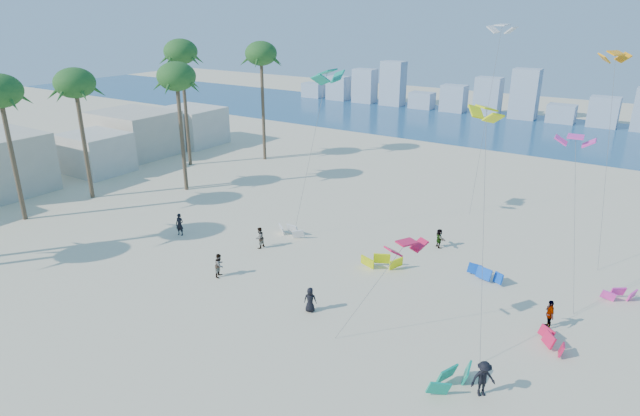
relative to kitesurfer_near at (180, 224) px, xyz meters
The scene contains 10 objects.
ground 17.30m from the kitesurfer_near, 55.18° to the right, with size 220.00×220.00×0.00m, color beige.
ocean 58.66m from the kitesurfer_near, 80.32° to the left, with size 220.00×220.00×0.00m, color navy.
kitesurfer_near is the anchor object (origin of this frame).
kitesurfer_mid 8.71m from the kitesurfer_near, 24.57° to the right, with size 0.84×0.65×1.73m, color gray.
kitesurfers_far 22.31m from the kitesurfer_near, ahead, with size 30.45×16.74×1.93m.
grounded_kites 21.89m from the kitesurfer_near, ahead, with size 26.77×17.18×0.98m.
flying_kites 26.75m from the kitesurfer_near, 19.12° to the left, with size 34.09×28.25×17.05m.
palm_row 16.15m from the kitesurfer_near, behind, with size 10.50×44.80×14.72m.
beachfront_buildings 24.79m from the kitesurfer_near, 164.44° to the left, with size 11.50×43.00×6.00m.
distant_skyline 68.41m from the kitesurfer_near, 82.71° to the left, with size 85.00×3.00×8.40m.
Camera 1 is at (22.66, -13.94, 17.93)m, focal length 30.02 mm.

